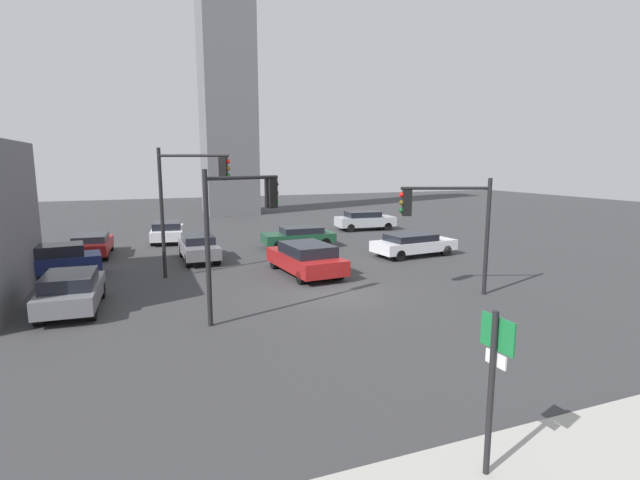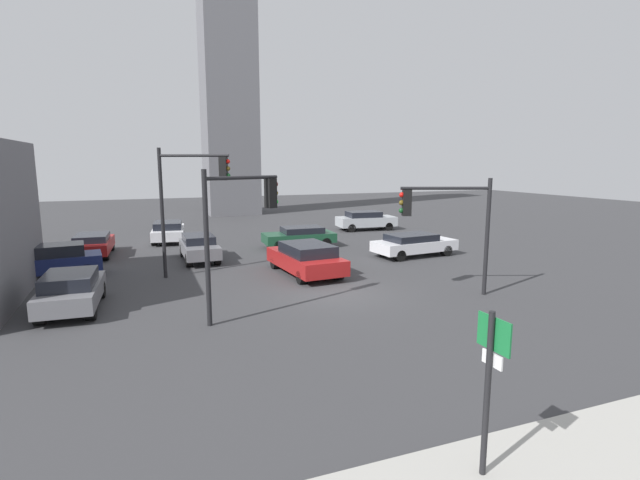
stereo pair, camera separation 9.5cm
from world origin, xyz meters
The scene contains 16 objects.
ground_plane centered at (0.00, 0.00, 0.00)m, with size 108.21×108.21×0.00m, color #38383A.
sidewalk_corner centered at (0.00, -11.90, 0.07)m, with size 29.33×3.29×0.15m, color #A8A59E.
direction_sign centered at (-2.18, -11.15, 1.84)m, with size 0.13×0.71×2.75m.
traffic_light_0 centered at (-4.98, 4.60, 4.03)m, with size 2.90×1.55×5.77m.
traffic_light_1 centered at (3.79, -1.62, 3.18)m, with size 3.33×1.37×4.56m.
traffic_light_2 centered at (-4.06, -1.48, 3.48)m, with size 2.69×1.20×4.95m.
car_0 centered at (-5.41, 15.40, 0.70)m, with size 2.38×4.51×1.32m.
car_1 centered at (6.94, 5.45, 0.68)m, with size 4.81×2.38×1.24m.
car_2 centered at (-9.62, 11.77, 0.68)m, with size 2.06×4.36×1.26m.
car_3 centered at (1.94, 10.32, 0.68)m, with size 4.36×2.07×1.25m.
car_4 centered at (9.03, 15.53, 0.76)m, with size 4.56×2.27×1.43m.
car_5 centered at (-4.29, 8.50, 0.73)m, with size 1.73×4.15×1.35m.
car_6 centered at (-9.53, 1.36, 0.73)m, with size 1.99×4.12×1.38m.
car_7 centered at (-0.05, 3.55, 0.76)m, with size 2.48×4.95×1.46m.
car_8 centered at (-10.87, 6.85, 0.81)m, with size 4.24×2.18×1.54m.
skyline_tower centered at (1.71, 30.97, 17.76)m, with size 4.96×4.96×35.51m, color slate.
Camera 1 is at (-7.28, -16.68, 5.17)m, focal length 26.57 mm.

